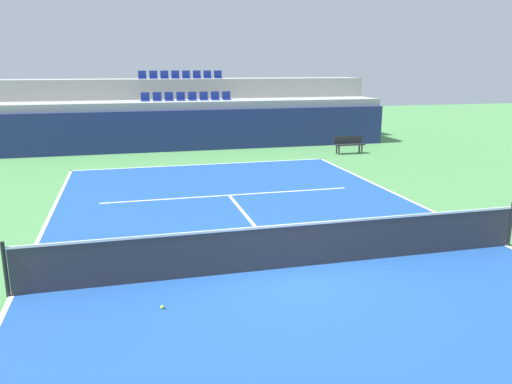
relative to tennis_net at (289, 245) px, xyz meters
name	(u,v)px	position (x,y,z in m)	size (l,w,h in m)	color
ground_plane	(289,268)	(0.00, 0.00, -0.51)	(80.00, 80.00, 0.00)	#4C8C4C
court_surface	(289,268)	(0.00, 0.00, -0.50)	(11.00, 24.00, 0.01)	#1E4C99
baseline_far	(204,164)	(0.00, 11.95, -0.50)	(11.00, 0.10, 0.00)	white
sideline_left	(12,296)	(-5.45, 0.00, -0.50)	(0.10, 24.00, 0.00)	white
sideline_right	(506,245)	(5.45, 0.00, -0.50)	(0.10, 24.00, 0.00)	white
service_line_far	(229,195)	(0.00, 6.40, -0.50)	(8.26, 0.10, 0.00)	white
centre_service_line	(253,223)	(0.00, 3.20, -0.50)	(0.10, 6.40, 0.00)	white
back_wall	(191,131)	(0.00, 15.88, 0.51)	(20.92, 0.30, 2.03)	navy
stands_tier_lower	(188,124)	(0.00, 17.23, 0.70)	(20.92, 2.40, 2.42)	#9E9E99
stands_tier_upper	(182,110)	(0.00, 19.63, 1.23)	(20.92, 2.40, 3.48)	#9E9E99
seating_row_lower	(187,98)	(0.00, 17.32, 2.03)	(4.68, 0.44, 0.44)	navy
seating_row_upper	(181,76)	(0.00, 19.72, 3.09)	(4.68, 0.44, 0.44)	navy
tennis_net	(289,245)	(0.00, 0.00, 0.00)	(11.08, 0.08, 1.07)	black
player_bench	(349,143)	(7.32, 13.05, 0.00)	(1.50, 0.40, 0.85)	#232328
tennis_ball_0	(162,307)	(-2.76, -1.23, -0.47)	(0.07, 0.07, 0.07)	#CCE033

